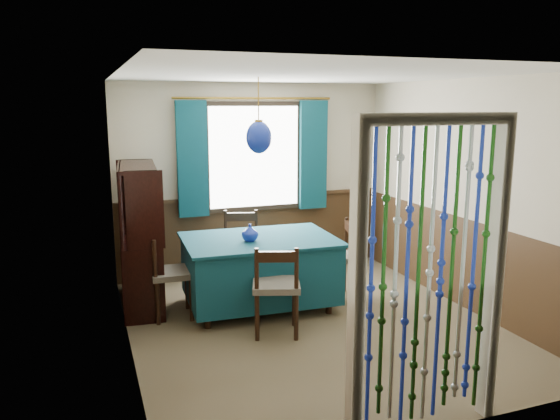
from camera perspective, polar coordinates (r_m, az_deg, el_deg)
name	(u,v)px	position (r m, az deg, el deg)	size (l,w,h in m)	color
floor	(312,324)	(5.75, 3.34, -11.83)	(4.00, 4.00, 0.00)	brown
ceiling	(315,75)	(5.30, 3.65, 13.93)	(4.00, 4.00, 0.00)	silver
wall_back	(253,179)	(7.24, -2.84, 3.25)	(3.60, 3.60, 0.00)	beige
wall_front	(436,258)	(3.69, 16.01, -4.85)	(3.60, 3.60, 0.00)	beige
wall_left	(124,218)	(4.96, -15.96, -0.80)	(4.00, 4.00, 0.00)	beige
wall_right	(464,195)	(6.31, 18.65, 1.52)	(4.00, 4.00, 0.00)	beige
wainscot_back	(254,234)	(7.36, -2.75, -2.56)	(3.60, 3.60, 0.00)	#3D2817
wainscot_front	(429,364)	(3.96, 15.28, -15.29)	(3.60, 3.60, 0.00)	#3D2817
wainscot_left	(131,299)	(5.16, -15.34, -8.97)	(4.00, 4.00, 0.00)	#3D2817
wainscot_right	(458,261)	(6.46, 18.13, -5.05)	(4.00, 4.00, 0.00)	#3D2817
window	(254,157)	(7.16, -2.74, 5.58)	(1.32, 0.12, 1.42)	black
doorway	(429,285)	(3.79, 15.31, -7.54)	(1.16, 0.12, 2.18)	silver
dining_table	(260,268)	(6.05, -2.14, -6.03)	(1.69, 1.20, 0.79)	#0E3E4C
chair_near	(276,287)	(5.34, -0.39, -8.03)	(0.57, 0.55, 0.92)	black
chair_far	(241,248)	(6.73, -4.07, -3.94)	(0.57, 0.55, 0.93)	black
chair_left	(169,274)	(5.88, -11.51, -6.54)	(0.45, 0.47, 0.90)	black
chair_right	(335,257)	(6.38, 5.79, -4.89)	(0.55, 0.56, 0.91)	black
sideboard	(141,256)	(6.28, -14.35, -4.73)	(0.52, 1.24, 1.59)	black
pendant_lamp	(259,137)	(5.79, -2.24, 7.60)	(0.28, 0.28, 0.79)	olive
vase_table	(250,233)	(5.82, -3.15, -2.44)	(0.16, 0.16, 0.17)	navy
bowl_shelf	(146,211)	(5.94, -13.80, -0.14)	(0.20, 0.20, 0.05)	beige
vase_sideboard	(142,223)	(6.49, -14.22, -1.31)	(0.17, 0.17, 0.17)	beige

